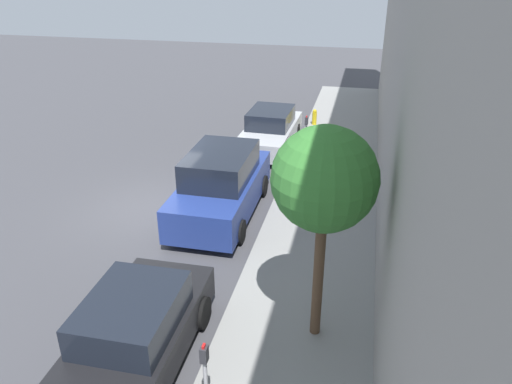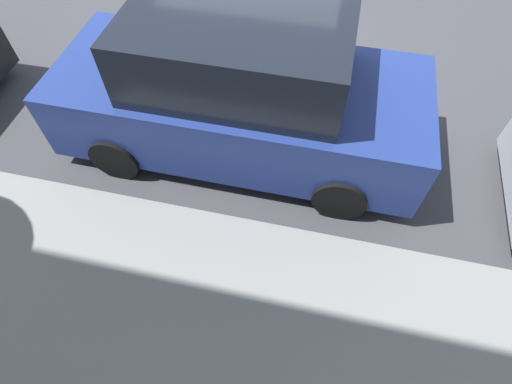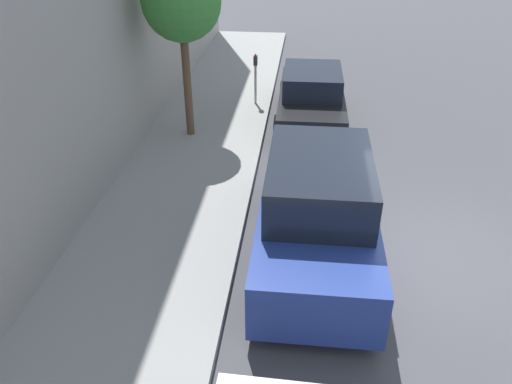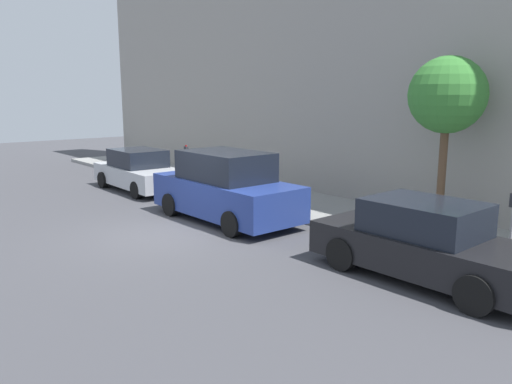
# 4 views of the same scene
# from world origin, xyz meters

# --- Properties ---
(ground_plane) EXTENTS (60.00, 60.00, 0.00)m
(ground_plane) POSITION_xyz_m (0.00, 0.00, 0.00)
(ground_plane) COLOR #424247
(sidewalk) EXTENTS (3.12, 32.00, 0.15)m
(sidewalk) POSITION_xyz_m (5.06, 0.00, 0.07)
(sidewalk) COLOR gray
(sidewalk) RESTS_ON ground_plane
(parked_suv_second) EXTENTS (2.08, 4.81, 1.98)m
(parked_suv_second) POSITION_xyz_m (2.12, 0.18, 0.93)
(parked_suv_second) COLOR navy
(parked_suv_second) RESTS_ON ground_plane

